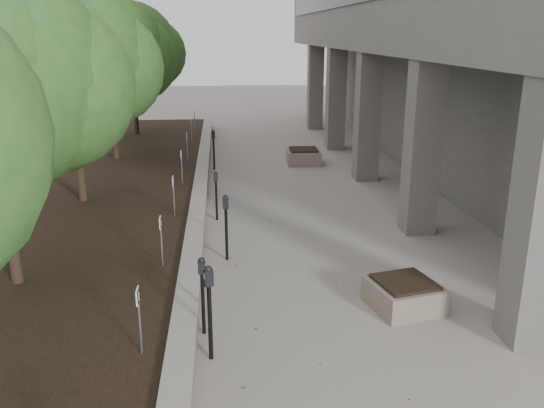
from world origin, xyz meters
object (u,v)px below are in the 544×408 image
crabapple_tree_5 (132,69)px  parking_meter_1 (203,296)px  parking_meter_5 (214,150)px  parking_meter_3 (226,228)px  crabapple_tree_3 (73,94)px  crabapple_tree_4 (110,78)px  planter_front (404,294)px  planter_back (303,156)px  parking_meter_2 (210,313)px  parking_meter_4 (216,196)px

crabapple_tree_5 → parking_meter_1: bearing=-78.8°
parking_meter_5 → parking_meter_3: bearing=-86.9°
crabapple_tree_3 → crabapple_tree_4: bearing=90.0°
parking_meter_3 → parking_meter_5: size_ratio=1.02×
crabapple_tree_3 → crabapple_tree_5: bearing=90.0°
crabapple_tree_4 → crabapple_tree_5: 5.00m
crabapple_tree_4 → planter_front: bearing=-58.3°
crabapple_tree_3 → crabapple_tree_4: size_ratio=1.00×
planter_front → crabapple_tree_3: bearing=139.0°
crabapple_tree_5 → planter_back: bearing=-35.0°
parking_meter_1 → planter_front: (3.42, 0.56, -0.40)m
crabapple_tree_3 → parking_meter_3: size_ratio=3.85×
parking_meter_2 → planter_back: (3.17, 12.50, -0.46)m
parking_meter_2 → parking_meter_5: size_ratio=1.06×
planter_front → parking_meter_3: bearing=141.2°
crabapple_tree_4 → parking_meter_5: (3.33, -0.23, -2.43)m
parking_meter_5 → parking_meter_1: bearing=-89.6°
parking_meter_2 → parking_meter_5: (-0.04, 11.86, -0.04)m
crabapple_tree_3 → planter_front: crabapple_tree_3 is taller
parking_meter_3 → planter_front: bearing=-36.2°
crabapple_tree_3 → crabapple_tree_4: same height
planter_front → parking_meter_5: bearing=107.5°
parking_meter_2 → parking_meter_4: (0.07, 6.35, -0.10)m
crabapple_tree_5 → planter_front: 17.38m
parking_meter_3 → parking_meter_4: 2.64m
crabapple_tree_5 → crabapple_tree_4: bearing=-90.0°
parking_meter_2 → planter_front: bearing=1.0°
planter_front → planter_back: planter_back is taller
crabapple_tree_4 → planter_front: (6.67, -10.79, -2.87)m
parking_meter_1 → parking_meter_2: 0.75m
parking_meter_5 → planter_front: size_ratio=1.27×
crabapple_tree_4 → planter_back: 7.15m
parking_meter_3 → crabapple_tree_3: bearing=140.0°
parking_meter_5 → planter_back: 3.30m
parking_meter_1 → parking_meter_5: parking_meter_5 is taller
parking_meter_3 → planter_back: bearing=74.4°
parking_meter_2 → parking_meter_3: size_ratio=1.04×
parking_meter_2 → parking_meter_4: size_ratio=1.15×
crabapple_tree_4 → planter_front: crabapple_tree_4 is taller
crabapple_tree_4 → crabapple_tree_5: size_ratio=1.00×
crabapple_tree_4 → parking_meter_5: bearing=-4.0°
crabapple_tree_3 → parking_meter_2: 8.20m
crabapple_tree_4 → parking_meter_5: size_ratio=3.93×
crabapple_tree_3 → planter_front: (6.67, -5.79, -2.87)m
crabapple_tree_3 → parking_meter_4: crabapple_tree_3 is taller
parking_meter_2 → crabapple_tree_4: bearing=85.1°
crabapple_tree_4 → planter_front: size_ratio=5.00×
parking_meter_2 → planter_back: size_ratio=1.25×
parking_meter_1 → planter_front: bearing=0.8°
planter_front → planter_back: (-0.12, 11.20, 0.02)m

